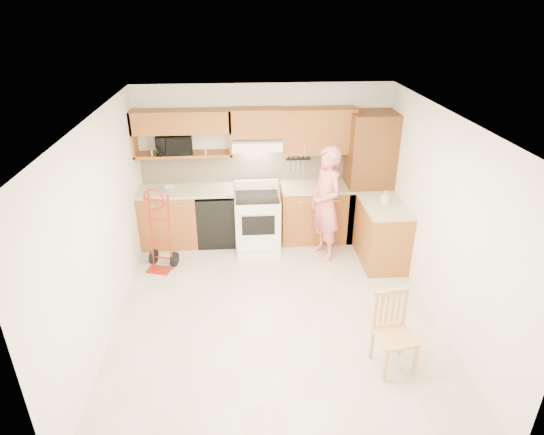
{
  "coord_description": "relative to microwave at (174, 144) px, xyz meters",
  "views": [
    {
      "loc": [
        -0.39,
        -4.78,
        3.66
      ],
      "look_at": [
        0.0,
        0.5,
        1.1
      ],
      "focal_mm": 30.21,
      "sensor_mm": 36.0,
      "label": 1
    }
  ],
  "objects": [
    {
      "name": "floor",
      "position": [
        1.38,
        -2.08,
        -1.65
      ],
      "size": [
        4.0,
        4.5,
        0.02
      ],
      "primitive_type": "cube",
      "color": "#BEAE95",
      "rests_on": "ground"
    },
    {
      "name": "ceiling",
      "position": [
        1.38,
        -2.08,
        0.87
      ],
      "size": [
        4.0,
        4.5,
        0.02
      ],
      "primitive_type": "cube",
      "color": "white",
      "rests_on": "ground"
    },
    {
      "name": "wall_back",
      "position": [
        1.38,
        0.17,
        -0.39
      ],
      "size": [
        4.0,
        0.02,
        2.5
      ],
      "primitive_type": "cube",
      "color": "white",
      "rests_on": "ground"
    },
    {
      "name": "wall_front",
      "position": [
        1.38,
        -4.34,
        -0.39
      ],
      "size": [
        4.0,
        0.02,
        2.5
      ],
      "primitive_type": "cube",
      "color": "white",
      "rests_on": "ground"
    },
    {
      "name": "wall_left",
      "position": [
        -0.63,
        -2.08,
        -0.39
      ],
      "size": [
        0.02,
        4.5,
        2.5
      ],
      "primitive_type": "cube",
      "color": "white",
      "rests_on": "ground"
    },
    {
      "name": "wall_right",
      "position": [
        3.39,
        -2.08,
        -0.39
      ],
      "size": [
        0.02,
        4.5,
        2.5
      ],
      "primitive_type": "cube",
      "color": "white",
      "rests_on": "ground"
    },
    {
      "name": "backsplash",
      "position": [
        1.38,
        0.15,
        -0.44
      ],
      "size": [
        3.92,
        0.03,
        0.55
      ],
      "primitive_type": "cube",
      "color": "beige",
      "rests_on": "wall_back"
    },
    {
      "name": "lower_cab_left",
      "position": [
        -0.17,
        -0.14,
        -1.19
      ],
      "size": [
        0.9,
        0.6,
        0.9
      ],
      "primitive_type": "cube",
      "color": "brown",
      "rests_on": "ground"
    },
    {
      "name": "dishwasher",
      "position": [
        0.58,
        -0.14,
        -1.22
      ],
      "size": [
        0.6,
        0.6,
        0.85
      ],
      "primitive_type": "cube",
      "color": "black",
      "rests_on": "ground"
    },
    {
      "name": "lower_cab_right",
      "position": [
        2.21,
        -0.14,
        -1.19
      ],
      "size": [
        1.14,
        0.6,
        0.9
      ],
      "primitive_type": "cube",
      "color": "brown",
      "rests_on": "ground"
    },
    {
      "name": "countertop_left",
      "position": [
        0.13,
        -0.13,
        -0.72
      ],
      "size": [
        1.5,
        0.63,
        0.04
      ],
      "primitive_type": "cube",
      "color": "#C6B58E",
      "rests_on": "lower_cab_left"
    },
    {
      "name": "countertop_right",
      "position": [
        2.21,
        -0.13,
        -0.72
      ],
      "size": [
        1.14,
        0.63,
        0.04
      ],
      "primitive_type": "cube",
      "color": "#C6B58E",
      "rests_on": "lower_cab_right"
    },
    {
      "name": "cab_return_right",
      "position": [
        3.08,
        -0.94,
        -1.19
      ],
      "size": [
        0.6,
        1.0,
        0.9
      ],
      "primitive_type": "cube",
      "color": "brown",
      "rests_on": "ground"
    },
    {
      "name": "countertop_return",
      "position": [
        3.08,
        -0.94,
        -0.72
      ],
      "size": [
        0.63,
        1.0,
        0.04
      ],
      "primitive_type": "cube",
      "color": "#C6B58E",
      "rests_on": "cab_return_right"
    },
    {
      "name": "pantry_tall",
      "position": [
        3.03,
        -0.14,
        -0.59
      ],
      "size": [
        0.7,
        0.6,
        2.1
      ],
      "primitive_type": "cube",
      "color": "brown",
      "rests_on": "ground"
    },
    {
      "name": "upper_cab_left",
      "position": [
        0.13,
        0.0,
        0.34
      ],
      "size": [
        1.5,
        0.33,
        0.34
      ],
      "primitive_type": "cube",
      "color": "brown",
      "rests_on": "wall_back"
    },
    {
      "name": "upper_shelf_mw",
      "position": [
        0.13,
        0.0,
        -0.17
      ],
      "size": [
        1.5,
        0.33,
        0.04
      ],
      "primitive_type": "cube",
      "color": "brown",
      "rests_on": "wall_back"
    },
    {
      "name": "upper_cab_center",
      "position": [
        1.26,
        0.0,
        0.3
      ],
      "size": [
        0.76,
        0.33,
        0.44
      ],
      "primitive_type": "cube",
      "color": "brown",
      "rests_on": "wall_back"
    },
    {
      "name": "upper_cab_right",
      "position": [
        2.21,
        0.0,
        0.16
      ],
      "size": [
        1.14,
        0.33,
        0.7
      ],
      "primitive_type": "cube",
      "color": "brown",
      "rests_on": "wall_back"
    },
    {
      "name": "range_hood",
      "position": [
        1.26,
        -0.06,
        -0.01
      ],
      "size": [
        0.76,
        0.46,
        0.14
      ],
      "primitive_type": "cube",
      "color": "white",
      "rests_on": "wall_back"
    },
    {
      "name": "knife_strip",
      "position": [
        1.93,
        0.12,
        -0.4
      ],
      "size": [
        0.4,
        0.05,
        0.29
      ],
      "primitive_type": null,
      "color": "black",
      "rests_on": "backsplash"
    },
    {
      "name": "microwave",
      "position": [
        0.0,
        0.0,
        0.0
      ],
      "size": [
        0.58,
        0.42,
        0.3
      ],
      "primitive_type": "imported",
      "rotation": [
        0.0,
        0.0,
        0.11
      ],
      "color": "black",
      "rests_on": "upper_shelf_mw"
    },
    {
      "name": "range",
      "position": [
        1.24,
        -0.39,
        -1.12
      ],
      "size": [
        0.7,
        0.92,
        1.03
      ],
      "primitive_type": null,
      "color": "white",
      "rests_on": "ground"
    },
    {
      "name": "person",
      "position": [
        2.25,
        -0.74,
        -0.76
      ],
      "size": [
        0.61,
        0.75,
        1.76
      ],
      "primitive_type": "imported",
      "rotation": [
        0.0,
        0.0,
        -1.24
      ],
      "color": "#DB6C69",
      "rests_on": "ground"
    },
    {
      "name": "hand_truck",
      "position": [
        -0.22,
        -0.91,
        -1.07
      ],
      "size": [
        0.55,
        0.53,
        1.15
      ],
      "primitive_type": null,
      "rotation": [
        0.0,
        0.0,
        -0.3
      ],
      "color": "maroon",
      "rests_on": "ground"
    },
    {
      "name": "dining_chair",
      "position": [
        2.58,
        -3.16,
        -1.2
      ],
      "size": [
        0.46,
        0.49,
        0.89
      ],
      "primitive_type": null,
      "rotation": [
        0.0,
        0.0,
        0.16
      ],
      "color": "tan",
      "rests_on": "ground"
    },
    {
      "name": "soap_bottle",
      "position": [
        3.08,
        -0.9,
        -0.6
      ],
      "size": [
        0.12,
        0.12,
        0.2
      ],
      "primitive_type": "imported",
      "rotation": [
        0.0,
        0.0,
        0.41
      ],
      "color": "white",
      "rests_on": "countertop_return"
    },
    {
      "name": "bowl",
      "position": [
        -0.11,
        -0.14,
        -0.68
      ],
      "size": [
        0.23,
        0.23,
        0.05
      ],
      "primitive_type": "imported",
      "rotation": [
        0.0,
        0.0,
        -0.21
      ],
      "color": "white",
      "rests_on": "countertop_left"
    }
  ]
}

